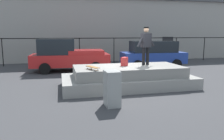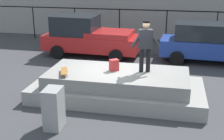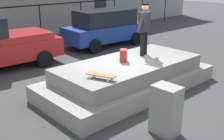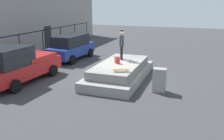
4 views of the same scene
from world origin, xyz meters
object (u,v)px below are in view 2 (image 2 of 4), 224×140
object	(u,v)px
backpack	(114,65)
car_blue_hatchback_mid	(208,42)
skateboard	(64,71)
utility_box	(54,109)
car_red_pickup_near	(88,36)
skateboarder	(145,43)

from	to	relation	value
backpack	car_blue_hatchback_mid	bearing A→B (deg)	-165.72
skateboard	backpack	world-z (taller)	backpack
skateboard	utility_box	xyz separation A→B (m)	(0.35, -1.78, -0.43)
car_red_pickup_near	utility_box	xyz separation A→B (m)	(1.11, -7.12, -0.40)
car_blue_hatchback_mid	utility_box	xyz separation A→B (m)	(-4.53, -7.19, -0.38)
car_red_pickup_near	car_blue_hatchback_mid	distance (m)	5.64
car_red_pickup_near	car_blue_hatchback_mid	xyz separation A→B (m)	(5.64, 0.07, -0.02)
skateboarder	car_blue_hatchback_mid	distance (m)	5.31
backpack	skateboard	bearing A→B (deg)	-14.78
skateboarder	backpack	distance (m)	1.27
backpack	car_blue_hatchback_mid	world-z (taller)	car_blue_hatchback_mid
car_blue_hatchback_mid	car_red_pickup_near	bearing A→B (deg)	-179.24
skateboard	car_red_pickup_near	world-z (taller)	car_red_pickup_near
backpack	car_red_pickup_near	world-z (taller)	car_red_pickup_near
skateboarder	utility_box	distance (m)	3.56
backpack	car_blue_hatchback_mid	xyz separation A→B (m)	(3.40, 4.72, -0.14)
skateboard	skateboarder	bearing A→B (deg)	17.26
car_red_pickup_near	car_blue_hatchback_mid	size ratio (longest dim) A/B	1.11
backpack	utility_box	bearing A→B (deg)	25.46
skateboard	backpack	size ratio (longest dim) A/B	2.12
skateboard	backpack	bearing A→B (deg)	25.16
utility_box	car_red_pickup_near	bearing A→B (deg)	96.88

